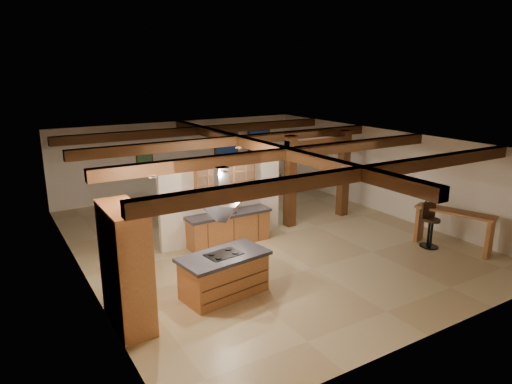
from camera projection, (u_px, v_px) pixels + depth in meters
ground at (261, 238)px, 13.54m from camera, size 12.00×12.00×0.00m
room_walls at (261, 180)px, 13.08m from camera, size 12.00×12.00×12.00m
ceiling_beams at (261, 146)px, 12.82m from camera, size 10.00×12.00×0.28m
timber_posts at (318, 168)px, 14.75m from camera, size 2.50×0.30×2.90m
partition_wall at (222, 204)px, 13.16m from camera, size 3.80×0.18×2.20m
pantry_cabinet at (126, 267)px, 8.74m from camera, size 0.67×1.60×2.40m
back_counter at (229, 228)px, 13.01m from camera, size 2.50×0.66×0.94m
upper_display_cabinet at (225, 180)px, 12.81m from camera, size 1.80×0.36×0.95m
range_hood at (223, 219)px, 9.71m from camera, size 1.10×1.10×1.40m
back_windows at (243, 150)px, 19.45m from camera, size 2.70×0.07×1.70m
framed_art at (144, 155)px, 17.24m from camera, size 0.65×0.05×0.85m
recessed_cans at (209, 164)px, 9.93m from camera, size 3.16×2.46×0.03m
kitchen_island at (224, 274)px, 10.05m from camera, size 2.07×1.29×0.97m
dining_table at (195, 206)px, 15.52m from camera, size 2.16×1.40×0.71m
sofa at (240, 182)px, 19.12m from camera, size 2.13×1.47×0.58m
microwave at (230, 209)px, 12.88m from camera, size 0.44×0.36×0.21m
bar_counter at (454, 223)px, 12.61m from camera, size 1.15×2.15×1.10m
side_table at (274, 181)px, 19.32m from camera, size 0.49×0.49×0.55m
table_lamp at (274, 169)px, 19.18m from camera, size 0.29×0.29×0.34m
bar_stool_a at (431, 225)px, 12.72m from camera, size 0.46×0.48×1.28m
bar_stool_b at (428, 225)px, 12.78m from camera, size 0.48×0.49×1.27m
dining_chairs at (195, 198)px, 15.45m from camera, size 1.96×1.96×1.23m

